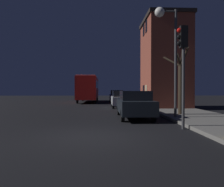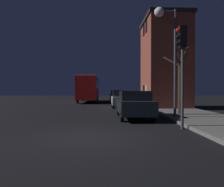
% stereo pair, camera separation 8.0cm
% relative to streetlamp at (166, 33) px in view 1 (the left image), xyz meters
% --- Properties ---
extents(ground_plane, '(120.00, 120.00, 0.00)m').
position_rel_streetlamp_xyz_m(ground_plane, '(-3.85, -4.23, -4.75)').
color(ground_plane, black).
extents(brick_building, '(3.82, 5.37, 8.08)m').
position_rel_streetlamp_xyz_m(brick_building, '(2.11, 8.06, -0.54)').
color(brick_building, brown).
rests_on(brick_building, sidewalk).
extents(streetlamp, '(1.24, 0.54, 6.03)m').
position_rel_streetlamp_xyz_m(streetlamp, '(0.00, 0.00, 0.00)').
color(streetlamp, '#38383A').
rests_on(streetlamp, sidewalk).
extents(traffic_light, '(0.43, 0.24, 4.28)m').
position_rel_streetlamp_xyz_m(traffic_light, '(-0.16, -2.96, -1.67)').
color(traffic_light, '#38383A').
rests_on(traffic_light, ground).
extents(bare_tree, '(1.10, 2.35, 4.33)m').
position_rel_streetlamp_xyz_m(bare_tree, '(1.25, 1.32, -2.59)').
color(bare_tree, '#2D2319').
rests_on(bare_tree, sidewalk).
extents(bus, '(2.46, 10.13, 3.46)m').
position_rel_streetlamp_xyz_m(bus, '(-5.63, 18.39, -2.68)').
color(bus, red).
rests_on(bus, ground).
extents(car_near_lane, '(1.79, 4.78, 1.59)m').
position_rel_streetlamp_xyz_m(car_near_lane, '(-1.67, 0.78, -3.92)').
color(car_near_lane, black).
rests_on(car_near_lane, ground).
extents(car_mid_lane, '(1.71, 4.25, 1.59)m').
position_rel_streetlamp_xyz_m(car_mid_lane, '(-1.87, 8.67, -3.94)').
color(car_mid_lane, '#B7BABF').
rests_on(car_mid_lane, ground).
extents(car_far_lane, '(1.86, 4.15, 1.64)m').
position_rel_streetlamp_xyz_m(car_far_lane, '(-1.73, 18.78, -3.89)').
color(car_far_lane, navy).
rests_on(car_far_lane, ground).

